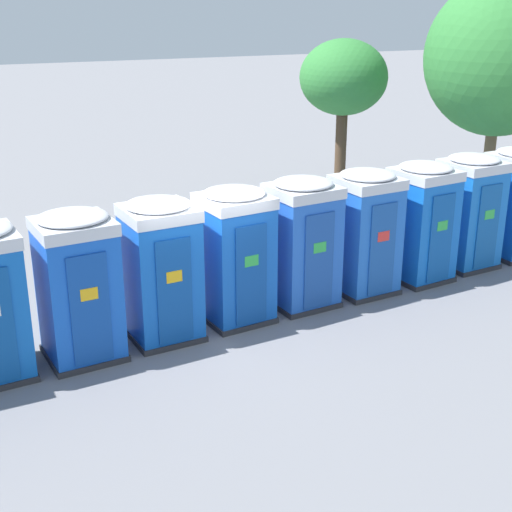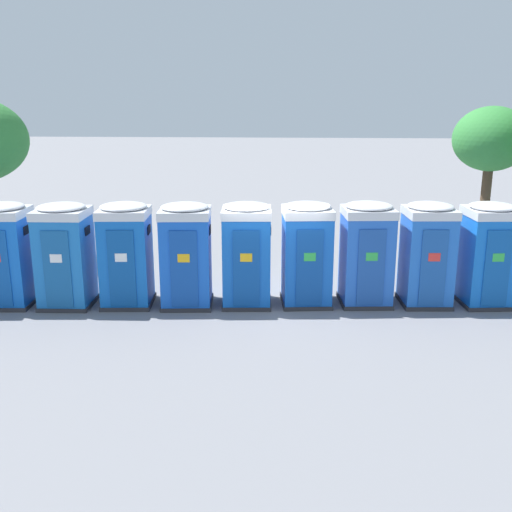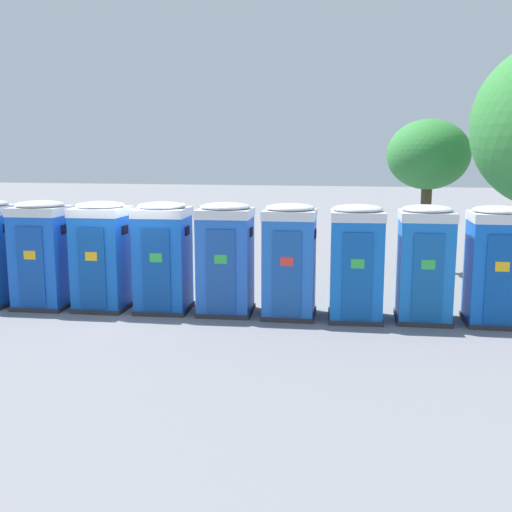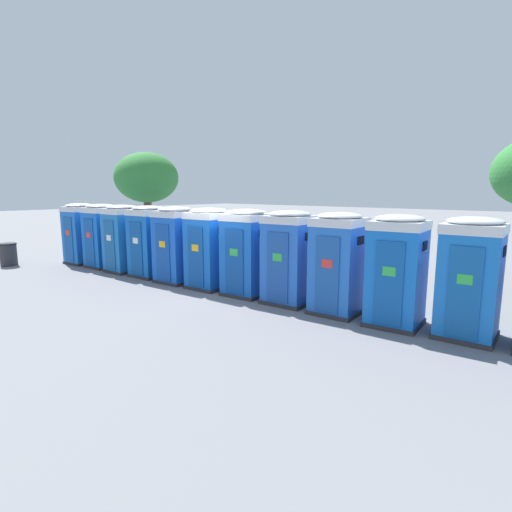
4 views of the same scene
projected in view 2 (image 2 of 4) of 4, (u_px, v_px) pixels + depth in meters
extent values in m
plane|color=slate|center=(276.00, 301.00, 15.02)|extent=(120.00, 120.00, 0.00)
cube|color=#2D2D33|center=(11.00, 302.00, 14.82)|extent=(1.27, 1.27, 0.10)
cube|color=blue|center=(6.00, 259.00, 14.53)|extent=(1.21, 1.21, 2.10)
cube|color=black|center=(27.00, 230.00, 14.34)|extent=(0.05, 0.36, 0.20)
cube|color=silver|center=(1.00, 213.00, 14.23)|extent=(1.24, 1.24, 0.20)
ellipsoid|color=silver|center=(0.00, 207.00, 14.19)|extent=(1.18, 1.18, 0.18)
cube|color=#2D2D33|center=(69.00, 303.00, 14.77)|extent=(1.26, 1.23, 0.10)
cube|color=blue|center=(65.00, 260.00, 14.48)|extent=(1.20, 1.18, 2.10)
cube|color=#145397|center=(57.00, 270.00, 13.94)|extent=(0.64, 0.05, 1.85)
cube|color=white|center=(56.00, 258.00, 13.85)|extent=(0.28, 0.02, 0.20)
cube|color=black|center=(87.00, 230.00, 14.27)|extent=(0.04, 0.36, 0.20)
cube|color=silver|center=(61.00, 213.00, 14.18)|extent=(1.24, 1.21, 0.20)
ellipsoid|color=silver|center=(61.00, 207.00, 14.15)|extent=(1.18, 1.15, 0.18)
cube|color=#2D2D33|center=(129.00, 302.00, 14.84)|extent=(1.29, 1.29, 0.10)
cube|color=blue|center=(126.00, 259.00, 14.55)|extent=(1.23, 1.23, 2.10)
cube|color=#0D4897|center=(122.00, 269.00, 14.01)|extent=(0.63, 0.08, 1.85)
cube|color=white|center=(121.00, 258.00, 13.92)|extent=(0.28, 0.03, 0.20)
cube|color=black|center=(149.00, 230.00, 14.37)|extent=(0.05, 0.36, 0.20)
cube|color=silver|center=(124.00, 213.00, 14.25)|extent=(1.26, 1.26, 0.20)
ellipsoid|color=silver|center=(123.00, 206.00, 14.21)|extent=(1.20, 1.20, 0.18)
cube|color=#2D2D33|center=(188.00, 302.00, 14.79)|extent=(1.31, 1.29, 0.10)
cube|color=blue|center=(186.00, 260.00, 14.50)|extent=(1.25, 1.23, 2.10)
cube|color=#1143A0|center=(184.00, 269.00, 13.96)|extent=(0.64, 0.08, 1.85)
cube|color=yellow|center=(184.00, 258.00, 13.87)|extent=(0.28, 0.03, 0.20)
cube|color=black|center=(210.00, 230.00, 14.32)|extent=(0.05, 0.36, 0.20)
cube|color=silver|center=(185.00, 213.00, 14.21)|extent=(1.29, 1.27, 0.20)
ellipsoid|color=silver|center=(185.00, 207.00, 14.17)|extent=(1.22, 1.21, 0.18)
cube|color=#2D2D33|center=(247.00, 302.00, 14.84)|extent=(1.27, 1.27, 0.10)
cube|color=blue|center=(247.00, 259.00, 14.56)|extent=(1.21, 1.21, 2.10)
cube|color=#0E469A|center=(246.00, 269.00, 14.01)|extent=(0.63, 0.07, 1.85)
cube|color=yellow|center=(246.00, 258.00, 13.92)|extent=(0.28, 0.03, 0.20)
cube|color=black|center=(271.00, 230.00, 14.36)|extent=(0.05, 0.36, 0.20)
cube|color=silver|center=(246.00, 213.00, 14.26)|extent=(1.24, 1.25, 0.20)
ellipsoid|color=silver|center=(246.00, 206.00, 14.22)|extent=(1.18, 1.19, 0.18)
cube|color=#2D2D33|center=(306.00, 301.00, 14.89)|extent=(1.31, 1.31, 0.10)
cube|color=blue|center=(307.00, 258.00, 14.60)|extent=(1.25, 1.25, 2.10)
cube|color=#0F4499|center=(309.00, 268.00, 14.06)|extent=(0.63, 0.09, 1.85)
cube|color=green|center=(310.00, 257.00, 13.97)|extent=(0.28, 0.04, 0.20)
cube|color=black|center=(331.00, 229.00, 14.44)|extent=(0.06, 0.36, 0.20)
cube|color=silver|center=(308.00, 212.00, 14.31)|extent=(1.29, 1.29, 0.20)
ellipsoid|color=silver|center=(308.00, 206.00, 14.27)|extent=(1.22, 1.23, 0.18)
cube|color=#2D2D33|center=(364.00, 301.00, 14.92)|extent=(1.32, 1.30, 0.10)
cube|color=blue|center=(366.00, 258.00, 14.63)|extent=(1.26, 1.24, 2.10)
cube|color=#1A499F|center=(371.00, 268.00, 14.08)|extent=(0.64, 0.09, 1.85)
cube|color=green|center=(372.00, 257.00, 14.00)|extent=(0.28, 0.03, 0.20)
cube|color=black|center=(392.00, 229.00, 14.45)|extent=(0.06, 0.36, 0.20)
cube|color=silver|center=(369.00, 212.00, 14.33)|extent=(1.30, 1.28, 0.20)
ellipsoid|color=silver|center=(369.00, 206.00, 14.29)|extent=(1.23, 1.21, 0.18)
cube|color=#2D2D33|center=(423.00, 301.00, 14.87)|extent=(1.24, 1.27, 0.10)
cube|color=blue|center=(427.00, 259.00, 14.59)|extent=(1.18, 1.21, 2.10)
cube|color=#194DA1|center=(433.00, 268.00, 14.04)|extent=(0.61, 0.07, 1.85)
cube|color=red|center=(434.00, 257.00, 13.95)|extent=(0.28, 0.03, 0.20)
cube|color=black|center=(452.00, 229.00, 14.40)|extent=(0.05, 0.36, 0.20)
cube|color=silver|center=(430.00, 212.00, 14.29)|extent=(1.22, 1.25, 0.20)
ellipsoid|color=silver|center=(431.00, 206.00, 14.25)|extent=(1.16, 1.19, 0.18)
cube|color=#2D2D33|center=(483.00, 302.00, 14.84)|extent=(1.28, 1.31, 0.10)
cube|color=blue|center=(487.00, 259.00, 14.56)|extent=(1.22, 1.25, 2.10)
cube|color=#0F4DA1|center=(497.00, 269.00, 14.01)|extent=(0.61, 0.09, 1.85)
cube|color=green|center=(499.00, 258.00, 13.92)|extent=(0.28, 0.04, 0.20)
cube|color=silver|center=(492.00, 213.00, 14.26)|extent=(1.26, 1.28, 0.20)
ellipsoid|color=silver|center=(492.00, 206.00, 14.22)|extent=(1.20, 1.22, 0.18)
cylinder|color=#4C3826|center=(485.00, 202.00, 20.25)|extent=(0.33, 0.33, 3.03)
ellipsoid|color=#337F38|center=(491.00, 139.00, 19.71)|extent=(2.50, 2.50, 2.12)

